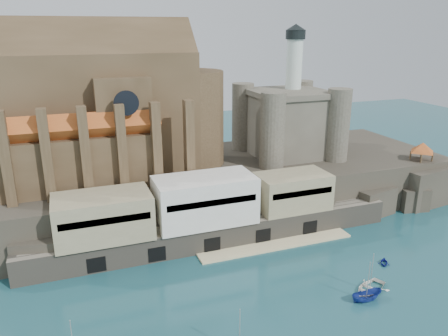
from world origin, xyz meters
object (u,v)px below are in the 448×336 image
church (108,114)px  boat_2 (366,300)px  castle_keep (288,119)px  pavilion (422,149)px

church → boat_2: size_ratio=9.46×
church → castle_keep: size_ratio=1.60×
pavilion → castle_keep: bearing=149.8°
church → boat_2: (30.77, -43.92, -22.13)m
castle_keep → boat_2: bearing=-102.3°
church → boat_2: church is taller
castle_keep → boat_2: size_ratio=5.90×
boat_2 → church: bearing=35.9°
castle_keep → boat_2: (-9.43, -43.14, -18.31)m
church → boat_2: bearing=-55.0°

